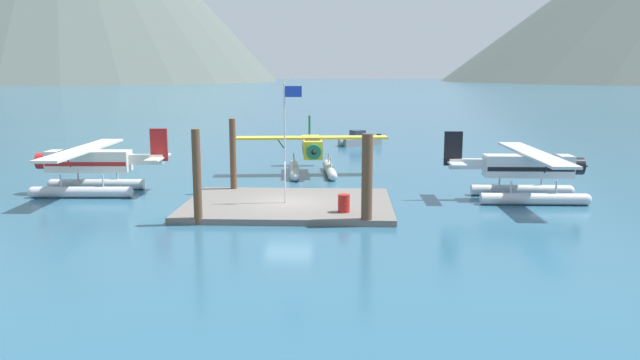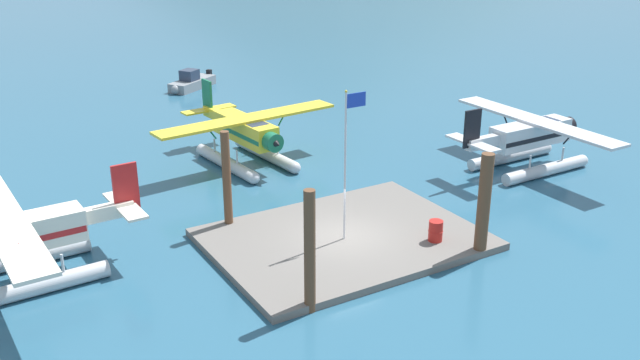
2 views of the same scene
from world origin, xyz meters
TOP-DOWN VIEW (x-y plane):
  - ground_plane at (0.00, 0.00)m, footprint 1200.00×1200.00m
  - dock_platform at (0.00, 0.00)m, footprint 10.81×8.05m
  - piling_near_left at (-3.88, -3.87)m, footprint 0.39×0.39m
  - piling_near_right at (4.01, -3.76)m, footprint 0.51×0.51m
  - piling_far_left at (-3.57, 3.65)m, footprint 0.37×0.37m
  - flagpole at (-0.02, -0.21)m, footprint 0.95×0.10m
  - fuel_drum at (2.94, -2.27)m, footprint 0.62×0.62m
  - seaplane_yellow_bow_centre at (0.64, 10.78)m, footprint 10.49×7.96m
  - seaplane_cream_port_fwd at (-12.05, 3.32)m, footprint 7.98×10.45m
  - seaplane_silver_stbd_fwd at (13.15, 2.46)m, footprint 7.98×10.41m
  - boat_grey_open_north at (4.27, 28.31)m, footprint 4.33×3.56m

SIDE VIEW (x-z plane):
  - ground_plane at x=0.00m, z-range 0.00..0.00m
  - dock_platform at x=0.00m, z-range 0.00..0.30m
  - boat_grey_open_north at x=4.27m, z-range -0.26..1.24m
  - fuel_drum at x=2.94m, z-range 0.30..1.18m
  - seaplane_yellow_bow_centre at x=0.64m, z-range -0.34..3.50m
  - seaplane_cream_port_fwd at x=-12.05m, z-range -0.34..3.50m
  - seaplane_silver_stbd_fwd at x=13.15m, z-range -0.34..3.50m
  - piling_near_right at x=4.01m, z-range 0.00..4.30m
  - piling_far_left at x=-3.57m, z-range 0.00..4.41m
  - piling_near_left at x=-3.88m, z-range 0.00..4.50m
  - flagpole at x=-0.02m, z-range 1.05..7.29m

